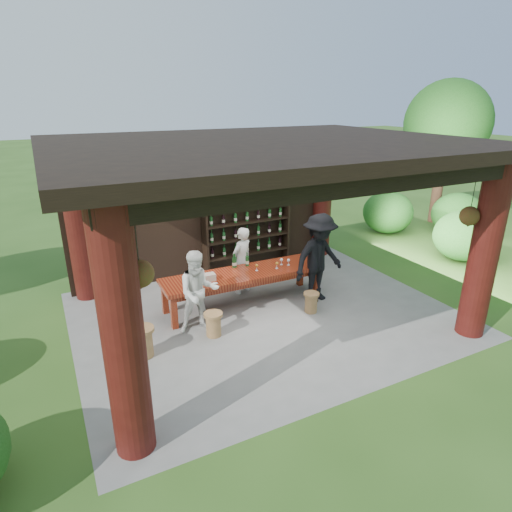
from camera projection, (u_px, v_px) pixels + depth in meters
name	position (u px, v px, depth m)	size (l,w,h in m)	color
ground	(265.00, 314.00, 8.86)	(90.00, 90.00, 0.00)	#2D5119
pavilion	(255.00, 209.00, 8.46)	(7.50, 6.00, 3.60)	slate
wine_shelf	(247.00, 230.00, 10.87)	(2.34, 0.35, 2.05)	black
tasting_table	(243.00, 277.00, 9.05)	(3.50, 0.97, 0.75)	#5C160D
stool_near_left	(213.00, 324.00, 7.98)	(0.36, 0.36, 0.47)	olive
stool_near_right	(311.00, 302.00, 8.87)	(0.33, 0.33, 0.43)	olive
stool_far_left	(143.00, 341.00, 7.33)	(0.42, 0.42, 0.55)	olive
host	(242.00, 260.00, 9.60)	(0.56, 0.37, 1.54)	silver
guest_woman	(199.00, 292.00, 7.98)	(0.78, 0.61, 1.61)	silver
guest_man	(319.00, 258.00, 9.15)	(1.26, 0.73, 1.96)	black
table_bottles	(239.00, 260.00, 9.25)	(0.38, 0.12, 0.31)	#194C1E
table_glasses	(276.00, 264.00, 9.26)	(0.83, 0.21, 0.15)	silver
napkin_basket	(209.00, 277.00, 8.59)	(0.26, 0.18, 0.14)	#BF6672
shrubs	(362.00, 263.00, 10.01)	(15.91, 7.47, 1.36)	#194C14
trees	(343.00, 134.00, 10.29)	(21.57, 8.52, 4.80)	#3F2819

